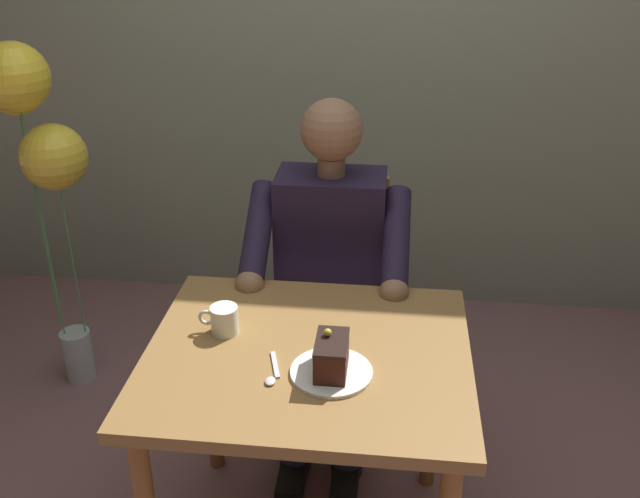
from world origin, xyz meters
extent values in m
cube|color=olive|center=(0.00, 0.00, 0.70)|extent=(0.85, 0.73, 0.04)
cylinder|color=#925E2D|center=(-0.37, -0.30, 0.35)|extent=(0.05, 0.05, 0.70)
cylinder|color=#925E2D|center=(0.37, -0.30, 0.35)|extent=(0.05, 0.05, 0.70)
cube|color=brown|center=(0.00, -0.64, 0.43)|extent=(0.42, 0.42, 0.04)
cube|color=brown|center=(0.00, -0.83, 0.68)|extent=(0.38, 0.04, 0.45)
cylinder|color=brown|center=(-0.18, -0.46, 0.22)|extent=(0.04, 0.04, 0.43)
cylinder|color=brown|center=(0.18, -0.46, 0.22)|extent=(0.04, 0.04, 0.43)
cylinder|color=brown|center=(-0.18, -0.82, 0.22)|extent=(0.04, 0.04, 0.43)
cylinder|color=brown|center=(0.18, -0.82, 0.22)|extent=(0.04, 0.04, 0.43)
cube|color=#211830|center=(0.00, -0.62, 0.72)|extent=(0.36, 0.22, 0.53)
sphere|color=#8C6548|center=(0.00, -0.62, 1.13)|extent=(0.20, 0.20, 0.20)
cylinder|color=#8C6548|center=(0.00, -0.62, 1.01)|extent=(0.09, 0.09, 0.06)
cylinder|color=#211830|center=(-0.22, -0.48, 0.83)|extent=(0.08, 0.33, 0.26)
sphere|color=#8C6548|center=(-0.22, -0.32, 0.73)|extent=(0.09, 0.09, 0.09)
cylinder|color=#211830|center=(0.22, -0.48, 0.83)|extent=(0.08, 0.33, 0.26)
sphere|color=#8C6548|center=(0.22, -0.32, 0.73)|extent=(0.09, 0.09, 0.09)
cylinder|color=#27293C|center=(-0.09, -0.50, 0.43)|extent=(0.13, 0.38, 0.14)
cylinder|color=#27293C|center=(0.09, -0.50, 0.43)|extent=(0.13, 0.38, 0.14)
cylinder|color=#27293C|center=(-0.09, -0.32, 0.21)|extent=(0.11, 0.11, 0.41)
cube|color=black|center=(-0.09, -0.26, 0.03)|extent=(0.09, 0.22, 0.05)
cylinder|color=#27293C|center=(0.09, -0.32, 0.21)|extent=(0.11, 0.11, 0.41)
cube|color=black|center=(0.09, -0.26, 0.03)|extent=(0.09, 0.22, 0.05)
cylinder|color=white|center=(-0.07, 0.09, 0.73)|extent=(0.21, 0.21, 0.01)
cube|color=#3E1B14|center=(-0.07, 0.09, 0.77)|extent=(0.08, 0.13, 0.08)
cube|color=black|center=(-0.07, 0.09, 0.82)|extent=(0.08, 0.13, 0.01)
sphere|color=gold|center=(-0.06, 0.07, 0.83)|extent=(0.02, 0.02, 0.02)
cylinder|color=white|center=(0.24, -0.06, 0.76)|extent=(0.08, 0.08, 0.08)
torus|color=white|center=(0.29, -0.06, 0.76)|extent=(0.05, 0.01, 0.05)
cylinder|color=black|center=(0.24, -0.06, 0.79)|extent=(0.07, 0.07, 0.01)
cube|color=silver|center=(0.07, 0.07, 0.72)|extent=(0.04, 0.11, 0.01)
ellipsoid|color=silver|center=(0.07, 0.14, 0.73)|extent=(0.03, 0.04, 0.01)
cylinder|color=#B2C1C6|center=(1.05, -0.73, 0.11)|extent=(0.12, 0.12, 0.22)
sphere|color=yellow|center=(1.12, -0.78, 1.20)|extent=(0.19, 0.19, 0.19)
cylinder|color=#4C9956|center=(1.12, -0.78, 0.66)|extent=(0.01, 0.01, 0.88)
sphere|color=yellow|center=(1.08, -0.72, 1.25)|extent=(0.24, 0.24, 0.24)
cylinder|color=#4C9956|center=(1.08, -0.72, 0.67)|extent=(0.01, 0.01, 0.91)
sphere|color=yellow|center=(1.00, -0.74, 0.96)|extent=(0.24, 0.24, 0.24)
cylinder|color=#4C9956|center=(1.00, -0.74, 0.53)|extent=(0.01, 0.01, 0.62)
camera|label=1|loc=(-0.20, 1.49, 1.77)|focal=38.94mm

